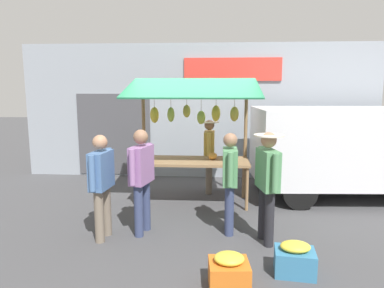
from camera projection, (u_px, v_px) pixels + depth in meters
The scene contains 11 objects.
ground_plane at pixel (193, 202), 7.02m from camera, with size 40.00×40.00×0.00m, color #424244.
street_backdrop at pixel (197, 111), 8.92m from camera, with size 9.00×0.30×3.40m.
market_stall at pixel (192, 126), 6.82m from camera, with size 2.50×1.46×2.50m.
vendor_with_sunhat at pixel (209, 150), 7.59m from camera, with size 0.42×0.69×1.61m.
shopper_with_ponytail at pixel (230, 176), 5.45m from camera, with size 0.23×0.69×1.61m.
shopper_in_grey_tee at pixel (142, 174), 5.40m from camera, with size 0.33×0.69×1.67m.
shopper_in_striped_shirt at pixel (102, 180), 5.21m from camera, with size 0.27×0.69×1.61m.
shopper_with_shopping_bag at pixel (267, 178), 5.07m from camera, with size 0.43×0.70×1.67m.
parked_van at pixel (354, 144), 7.27m from camera, with size 4.49×2.07×1.88m.
produce_crate_near at pixel (295, 259), 4.30m from camera, with size 0.53×0.43×0.42m.
produce_crate_side at pixel (229, 272), 4.00m from camera, with size 0.49×0.44×0.42m.
Camera 1 is at (-0.42, 6.73, 2.29)m, focal length 32.45 mm.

